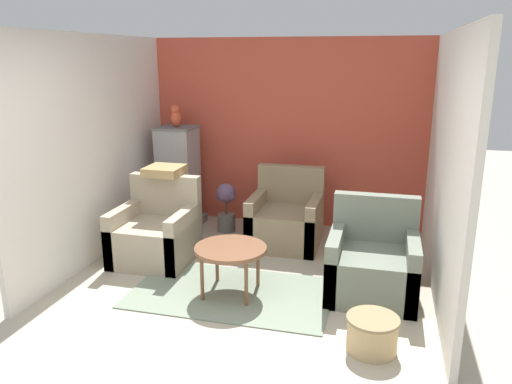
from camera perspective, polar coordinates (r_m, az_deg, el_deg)
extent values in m
plane|color=#B2A893|center=(4.22, -5.90, -17.51)|extent=(20.00, 20.00, 0.00)
cube|color=#C64C38|center=(6.82, 3.57, 6.68)|extent=(3.81, 0.06, 2.52)
cube|color=silver|center=(5.96, -17.78, 4.71)|extent=(0.06, 3.28, 2.52)
cube|color=silver|center=(5.08, 20.92, 2.69)|extent=(0.06, 3.28, 2.52)
cube|color=gray|center=(5.06, -2.86, -11.41)|extent=(1.97, 1.15, 0.01)
cylinder|color=brown|center=(4.87, -2.93, -6.50)|extent=(0.71, 0.71, 0.04)
cylinder|color=brown|center=(4.85, -6.18, -9.87)|extent=(0.04, 0.04, 0.45)
cylinder|color=brown|center=(4.72, -1.12, -10.50)|extent=(0.04, 0.04, 0.45)
cylinder|color=brown|center=(5.22, -4.48, -7.91)|extent=(0.04, 0.04, 0.45)
cylinder|color=brown|center=(5.10, 0.22, -8.42)|extent=(0.04, 0.04, 0.45)
cube|color=tan|center=(5.83, -11.46, -5.61)|extent=(0.85, 0.83, 0.46)
cube|color=tan|center=(5.98, -10.27, -0.28)|extent=(0.85, 0.14, 0.48)
cube|color=tan|center=(5.96, -14.65, -4.47)|extent=(0.12, 0.83, 0.63)
cube|color=tan|center=(5.65, -8.19, -5.21)|extent=(0.12, 0.83, 0.63)
cube|color=slate|center=(5.05, 13.09, -9.09)|extent=(0.85, 0.83, 0.46)
cube|color=slate|center=(5.20, 13.53, -2.83)|extent=(0.85, 0.14, 0.48)
cube|color=slate|center=(5.03, 8.98, -7.91)|extent=(0.12, 0.83, 0.63)
cube|color=slate|center=(5.03, 17.32, -8.48)|extent=(0.12, 0.83, 0.63)
cube|color=#8E7A5B|center=(6.19, 3.36, -4.05)|extent=(0.85, 0.83, 0.46)
cube|color=#8E7A5B|center=(6.38, 4.03, 0.93)|extent=(0.85, 0.14, 0.48)
cube|color=#8E7A5B|center=(6.24, 0.10, -3.05)|extent=(0.12, 0.83, 0.63)
cube|color=#8E7A5B|center=(6.11, 6.71, -3.57)|extent=(0.12, 0.83, 0.63)
cube|color=slate|center=(7.03, -8.64, -3.32)|extent=(0.59, 0.59, 0.11)
cube|color=#939399|center=(6.85, -8.86, 2.01)|extent=(0.47, 0.47, 1.24)
cube|color=slate|center=(6.73, -9.08, 7.26)|extent=(0.49, 0.49, 0.03)
ellipsoid|color=#D14C2D|center=(6.71, -9.13, 8.31)|extent=(0.14, 0.17, 0.22)
sphere|color=#D14C2D|center=(6.68, -9.25, 9.33)|extent=(0.12, 0.12, 0.12)
cone|color=gold|center=(6.63, -9.43, 9.21)|extent=(0.05, 0.05, 0.05)
cone|color=#D14C2D|center=(6.79, -8.86, 8.21)|extent=(0.07, 0.14, 0.19)
cylinder|color=#66605B|center=(6.71, -3.41, -3.50)|extent=(0.23, 0.23, 0.24)
cylinder|color=brown|center=(6.64, -3.44, -1.70)|extent=(0.03, 0.03, 0.20)
sphere|color=#664C6B|center=(6.59, -3.46, -0.11)|extent=(0.26, 0.26, 0.26)
sphere|color=#664C6B|center=(6.64, -3.96, -0.38)|extent=(0.15, 0.15, 0.15)
sphere|color=#664C6B|center=(6.56, -2.98, -0.46)|extent=(0.14, 0.14, 0.14)
cylinder|color=tan|center=(4.23, 13.13, -15.51)|extent=(0.40, 0.40, 0.29)
cylinder|color=#957E57|center=(4.16, 13.24, -13.94)|extent=(0.42, 0.42, 0.02)
cube|color=tan|center=(5.91, -10.40, 2.42)|extent=(0.42, 0.42, 0.10)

